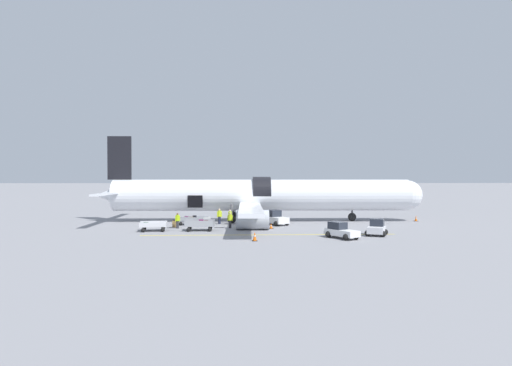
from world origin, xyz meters
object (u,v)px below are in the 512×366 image
at_px(baggage_tug_rear, 276,219).
at_px(baggage_cart_loading, 194,221).
at_px(baggage_cart_empty, 201,225).
at_px(ground_crew_loader_a, 230,217).
at_px(ground_crew_driver, 230,220).
at_px(baggage_tug_lead, 377,229).
at_px(baggage_cart_queued, 154,226).
at_px(airplane, 258,196).
at_px(baggage_tug_mid, 341,231).
at_px(ground_crew_supervisor, 178,220).
at_px(suitcase_on_tarmac_upright, 174,224).
at_px(ground_crew_loader_b, 219,216).

relative_size(baggage_tug_rear, baggage_cart_loading, 0.81).
distance_m(baggage_cart_empty, ground_crew_loader_a, 5.95).
bearing_deg(baggage_tug_rear, ground_crew_driver, -149.57).
height_order(baggage_cart_loading, ground_crew_loader_a, ground_crew_loader_a).
relative_size(baggage_tug_lead, ground_crew_loader_a, 1.60).
height_order(baggage_tug_rear, baggage_cart_queued, baggage_tug_rear).
relative_size(baggage_tug_rear, ground_crew_driver, 2.06).
height_order(airplane, baggage_tug_rear, airplane).
distance_m(baggage_tug_lead, ground_crew_driver, 14.81).
bearing_deg(baggage_tug_mid, baggage_tug_lead, 25.21).
height_order(baggage_tug_lead, baggage_tug_mid, baggage_tug_lead).
xyz_separation_m(baggage_cart_queued, ground_crew_supervisor, (1.97, 2.17, 0.39)).
distance_m(baggage_cart_empty, suitcase_on_tarmac_upright, 4.18).
distance_m(baggage_cart_loading, baggage_cart_empty, 5.08).
distance_m(baggage_tug_lead, baggage_cart_queued, 21.21).
bearing_deg(baggage_cart_queued, ground_crew_loader_a, 37.06).
relative_size(baggage_tug_lead, baggage_cart_empty, 0.69).
bearing_deg(ground_crew_supervisor, airplane, 39.69).
relative_size(baggage_cart_loading, ground_crew_loader_b, 2.40).
bearing_deg(ground_crew_loader_a, baggage_tug_rear, -3.17).
bearing_deg(baggage_tug_rear, baggage_cart_queued, -157.06).
xyz_separation_m(baggage_cart_loading, ground_crew_driver, (4.02, -2.79, 0.37)).
distance_m(baggage_tug_rear, ground_crew_loader_a, 5.03).
bearing_deg(baggage_cart_loading, ground_crew_supervisor, -115.03).
xyz_separation_m(ground_crew_loader_a, ground_crew_loader_b, (-1.21, 0.77, 0.03)).
xyz_separation_m(ground_crew_supervisor, suitcase_on_tarmac_upright, (-0.48, 0.85, -0.48)).
relative_size(baggage_cart_empty, ground_crew_supervisor, 2.42).
height_order(baggage_tug_lead, baggage_cart_empty, baggage_tug_lead).
height_order(baggage_cart_empty, ground_crew_loader_b, ground_crew_loader_b).
bearing_deg(baggage_tug_lead, suitcase_on_tarmac_upright, 160.65).
height_order(baggage_tug_lead, ground_crew_loader_b, ground_crew_loader_b).
bearing_deg(baggage_tug_lead, ground_crew_loader_a, 145.80).
bearing_deg(ground_crew_driver, suitcase_on_tarmac_upright, 173.14).
distance_m(ground_crew_loader_b, ground_crew_supervisor, 5.74).
height_order(baggage_cart_loading, ground_crew_loader_b, ground_crew_loader_b).
xyz_separation_m(baggage_tug_mid, baggage_cart_loading, (-13.90, 10.59, -0.12)).
bearing_deg(suitcase_on_tarmac_upright, baggage_cart_loading, 48.36).
bearing_deg(airplane, ground_crew_supervisor, -140.31).
bearing_deg(baggage_cart_empty, ground_crew_driver, 37.25).
relative_size(baggage_tug_lead, ground_crew_loader_b, 1.54).
distance_m(baggage_cart_loading, ground_crew_loader_b, 2.95).
bearing_deg(ground_crew_driver, airplane, 66.04).
xyz_separation_m(baggage_tug_rear, ground_crew_driver, (-4.90, -2.88, 0.16)).
relative_size(baggage_tug_rear, ground_crew_loader_a, 2.01).
relative_size(baggage_tug_lead, baggage_tug_rear, 0.79).
bearing_deg(suitcase_on_tarmac_upright, ground_crew_driver, -6.86).
distance_m(baggage_tug_lead, ground_crew_loader_b, 17.90).
xyz_separation_m(baggage_tug_rear, ground_crew_supervisor, (-10.29, -3.02, 0.14)).
height_order(airplane, suitcase_on_tarmac_upright, airplane).
distance_m(baggage_cart_empty, ground_crew_supervisor, 3.27).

